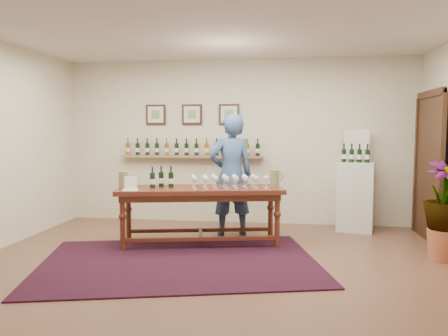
# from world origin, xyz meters

# --- Properties ---
(ground) EXTENTS (6.00, 6.00, 0.00)m
(ground) POSITION_xyz_m (0.00, 0.00, 0.00)
(ground) COLOR brown
(ground) RESTS_ON ground
(room_shell) EXTENTS (6.00, 6.00, 6.00)m
(room_shell) POSITION_xyz_m (2.11, 1.86, 1.12)
(room_shell) COLOR beige
(room_shell) RESTS_ON ground
(rug) EXTENTS (3.75, 2.95, 0.02)m
(rug) POSITION_xyz_m (-0.44, 0.07, 0.01)
(rug) COLOR #3F0B0F
(rug) RESTS_ON ground
(tasting_table) EXTENTS (2.39, 1.19, 0.81)m
(tasting_table) POSITION_xyz_m (-0.35, 0.93, 0.69)
(tasting_table) COLOR #432010
(tasting_table) RESTS_ON ground
(table_glasses) EXTENTS (1.36, 0.62, 0.18)m
(table_glasses) POSITION_xyz_m (-0.01, 0.98, 0.90)
(table_glasses) COLOR silver
(table_glasses) RESTS_ON tasting_table
(table_bottles) EXTENTS (0.34, 0.27, 0.32)m
(table_bottles) POSITION_xyz_m (-0.90, 0.88, 0.97)
(table_bottles) COLOR black
(table_bottles) RESTS_ON tasting_table
(pitcher_left) EXTENTS (0.18, 0.18, 0.23)m
(pitcher_left) POSITION_xyz_m (-1.39, 0.72, 0.93)
(pitcher_left) COLOR olive
(pitcher_left) RESTS_ON tasting_table
(pitcher_right) EXTENTS (0.19, 0.19, 0.24)m
(pitcher_right) POSITION_xyz_m (0.67, 1.23, 0.93)
(pitcher_right) COLOR olive
(pitcher_right) RESTS_ON tasting_table
(menu_card) EXTENTS (0.23, 0.19, 0.19)m
(menu_card) POSITION_xyz_m (-1.23, 0.58, 0.90)
(menu_card) COLOR silver
(menu_card) RESTS_ON tasting_table
(display_pedestal) EXTENTS (0.66, 0.66, 1.10)m
(display_pedestal) POSITION_xyz_m (1.94, 2.18, 0.55)
(display_pedestal) COLOR silver
(display_pedestal) RESTS_ON ground
(pedestal_bottles) EXTENTS (0.32, 0.15, 0.31)m
(pedestal_bottles) POSITION_xyz_m (1.92, 2.15, 1.25)
(pedestal_bottles) COLOR black
(pedestal_bottles) RESTS_ON display_pedestal
(info_sign) EXTENTS (0.40, 0.11, 0.55)m
(info_sign) POSITION_xyz_m (1.96, 2.34, 1.37)
(info_sign) COLOR silver
(info_sign) RESTS_ON display_pedestal
(potted_plant) EXTENTS (0.76, 0.76, 1.07)m
(potted_plant) POSITION_xyz_m (2.75, 0.61, 0.62)
(potted_plant) COLOR #A35536
(potted_plant) RESTS_ON ground
(person) EXTENTS (0.79, 0.65, 1.86)m
(person) POSITION_xyz_m (0.00, 1.55, 0.93)
(person) COLOR #324E77
(person) RESTS_ON ground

